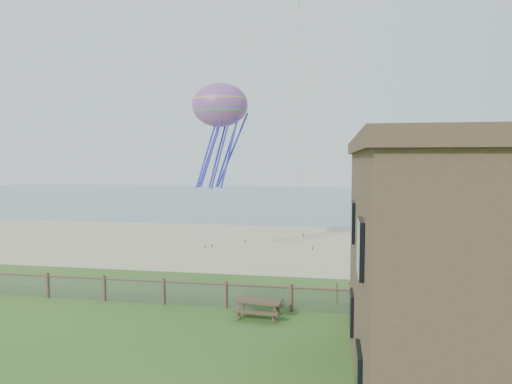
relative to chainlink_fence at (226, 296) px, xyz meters
The scene contains 6 objects.
ground 6.03m from the chainlink_fence, 90.00° to the right, with size 160.00×160.00×0.00m, color #2B551D.
sand_beach 16.01m from the chainlink_fence, 90.00° to the left, with size 72.00×20.00×0.02m, color #BDB189.
ocean 60.00m from the chainlink_fence, 90.00° to the left, with size 160.00×68.00×0.02m, color slate.
chainlink_fence is the anchor object (origin of this frame).
picnic_table 1.96m from the chainlink_fence, 30.72° to the right, with size 1.98×1.49×0.84m, color brown, non-canonical shape.
octopus_kite 13.47m from the chainlink_fence, 105.44° to the left, with size 3.70×2.61×7.62m, color red, non-canonical shape.
Camera 1 is at (4.84, -13.97, 6.80)m, focal length 32.00 mm.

